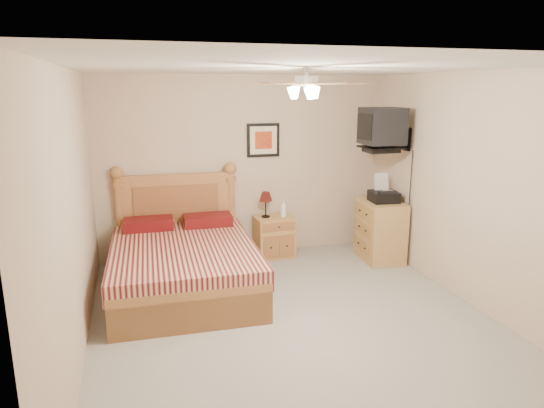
{
  "coord_description": "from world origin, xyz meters",
  "views": [
    {
      "loc": [
        -1.48,
        -4.24,
        2.33
      ],
      "look_at": [
        0.01,
        0.9,
        1.04
      ],
      "focal_mm": 32.0,
      "sensor_mm": 36.0,
      "label": 1
    }
  ],
  "objects": [
    {
      "name": "floor",
      "position": [
        0.0,
        0.0,
        0.0
      ],
      "size": [
        4.5,
        4.5,
        0.0
      ],
      "primitive_type": "plane",
      "color": "gray",
      "rests_on": "ground"
    },
    {
      "name": "ceiling",
      "position": [
        0.0,
        0.0,
        2.5
      ],
      "size": [
        4.0,
        4.5,
        0.04
      ],
      "primitive_type": "cube",
      "color": "white",
      "rests_on": "ground"
    },
    {
      "name": "wall_back",
      "position": [
        0.0,
        2.25,
        1.25
      ],
      "size": [
        4.0,
        0.04,
        2.5
      ],
      "primitive_type": "cube",
      "color": "#C7AE92",
      "rests_on": "ground"
    },
    {
      "name": "wall_front",
      "position": [
        0.0,
        -2.25,
        1.25
      ],
      "size": [
        4.0,
        0.04,
        2.5
      ],
      "primitive_type": "cube",
      "color": "#C7AE92",
      "rests_on": "ground"
    },
    {
      "name": "wall_left",
      "position": [
        -2.0,
        0.0,
        1.25
      ],
      "size": [
        0.04,
        4.5,
        2.5
      ],
      "primitive_type": "cube",
      "color": "#C7AE92",
      "rests_on": "ground"
    },
    {
      "name": "wall_right",
      "position": [
        2.0,
        0.0,
        1.25
      ],
      "size": [
        0.04,
        4.5,
        2.5
      ],
      "primitive_type": "cube",
      "color": "#C7AE92",
      "rests_on": "ground"
    },
    {
      "name": "bed",
      "position": [
        -0.99,
        1.12,
        0.68
      ],
      "size": [
        1.66,
        2.14,
        1.35
      ],
      "primitive_type": null,
      "rotation": [
        0.0,
        0.0,
        -0.03
      ],
      "color": "#A76C37",
      "rests_on": "ground"
    },
    {
      "name": "nightstand",
      "position": [
        0.37,
        2.0,
        0.29
      ],
      "size": [
        0.54,
        0.41,
        0.57
      ],
      "primitive_type": "cube",
      "rotation": [
        0.0,
        0.0,
        0.04
      ],
      "color": "#C08C48",
      "rests_on": "ground"
    },
    {
      "name": "table_lamp",
      "position": [
        0.25,
        2.05,
        0.75
      ],
      "size": [
        0.21,
        0.21,
        0.36
      ],
      "primitive_type": null,
      "rotation": [
        0.0,
        0.0,
        0.08
      ],
      "color": "#511411",
      "rests_on": "nightstand"
    },
    {
      "name": "lotion_bottle",
      "position": [
        0.49,
        1.99,
        0.69
      ],
      "size": [
        0.12,
        0.12,
        0.24
      ],
      "primitive_type": "imported",
      "rotation": [
        0.0,
        0.0,
        0.43
      ],
      "color": "white",
      "rests_on": "nightstand"
    },
    {
      "name": "framed_picture",
      "position": [
        0.27,
        2.23,
        1.62
      ],
      "size": [
        0.46,
        0.04,
        0.46
      ],
      "primitive_type": "cube",
      "color": "black",
      "rests_on": "wall_back"
    },
    {
      "name": "dresser",
      "position": [
        1.73,
        1.48,
        0.41
      ],
      "size": [
        0.54,
        0.74,
        0.83
      ],
      "primitive_type": "cube",
      "rotation": [
        0.0,
        0.0,
        -0.08
      ],
      "color": "#B0884A",
      "rests_on": "ground"
    },
    {
      "name": "fax_machine",
      "position": [
        1.73,
        1.43,
        1.02
      ],
      "size": [
        0.39,
        0.41,
        0.37
      ],
      "primitive_type": null,
      "rotation": [
        0.0,
        0.0,
        -0.11
      ],
      "color": "black",
      "rests_on": "dresser"
    },
    {
      "name": "magazine_lower",
      "position": [
        1.71,
        1.75,
        0.84
      ],
      "size": [
        0.25,
        0.28,
        0.02
      ],
      "primitive_type": "imported",
      "rotation": [
        0.0,
        0.0,
        -0.39
      ],
      "color": "#ADA18B",
      "rests_on": "dresser"
    },
    {
      "name": "magazine_upper",
      "position": [
        1.72,
        1.75,
        0.86
      ],
      "size": [
        0.22,
        0.28,
        0.02
      ],
      "primitive_type": "imported",
      "rotation": [
        0.0,
        0.0,
        0.08
      ],
      "color": "tan",
      "rests_on": "magazine_lower"
    },
    {
      "name": "wall_tv",
      "position": [
        1.75,
        1.34,
        1.81
      ],
      "size": [
        0.56,
        0.46,
        0.58
      ],
      "primitive_type": null,
      "color": "black",
      "rests_on": "wall_right"
    },
    {
      "name": "ceiling_fan",
      "position": [
        0.0,
        -0.2,
        2.36
      ],
      "size": [
        1.14,
        1.14,
        0.28
      ],
      "primitive_type": null,
      "color": "silver",
      "rests_on": "ceiling"
    }
  ]
}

